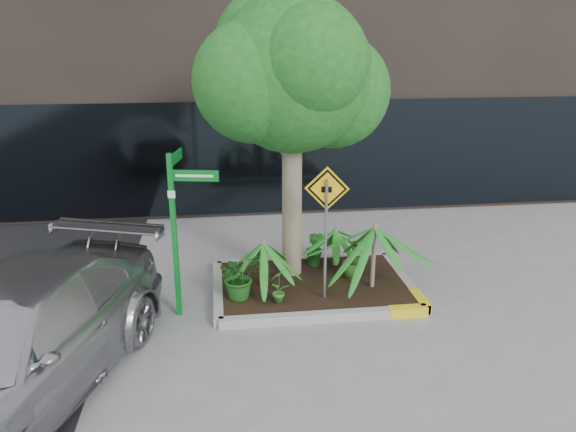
{
  "coord_description": "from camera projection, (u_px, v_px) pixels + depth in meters",
  "views": [
    {
      "loc": [
        -1.32,
        -8.25,
        4.18
      ],
      "look_at": [
        -0.24,
        0.2,
        1.37
      ],
      "focal_mm": 35.0,
      "sensor_mm": 36.0,
      "label": 1
    }
  ],
  "objects": [
    {
      "name": "parked_car",
      "position": [
        8.0,
        345.0,
        6.47
      ],
      "size": [
        3.63,
        5.49,
        1.48
      ],
      "primitive_type": "imported",
      "rotation": [
        0.0,
        0.0,
        -0.33
      ],
      "color": "#ACACB1",
      "rests_on": "ground"
    },
    {
      "name": "ground",
      "position": [
        304.0,
        298.0,
        9.24
      ],
      "size": [
        80.0,
        80.0,
        0.0
      ],
      "primitive_type": "plane",
      "color": "gray",
      "rests_on": "ground"
    },
    {
      "name": "shrub_a",
      "position": [
        239.0,
        276.0,
        8.83
      ],
      "size": [
        0.93,
        0.93,
        0.74
      ],
      "primitive_type": "imported",
      "rotation": [
        0.0,
        0.0,
        0.63
      ],
      "color": "#1B5518",
      "rests_on": "planter"
    },
    {
      "name": "palm_front",
      "position": [
        375.0,
        228.0,
        9.01
      ],
      "size": [
        1.24,
        1.24,
        1.38
      ],
      "color": "gray",
      "rests_on": "ground"
    },
    {
      "name": "palm_left",
      "position": [
        264.0,
        242.0,
        9.06
      ],
      "size": [
        0.95,
        0.95,
        1.06
      ],
      "color": "gray",
      "rests_on": "ground"
    },
    {
      "name": "planter",
      "position": [
        315.0,
        285.0,
        9.5
      ],
      "size": [
        3.35,
        2.36,
        0.15
      ],
      "color": "#9E9E99",
      "rests_on": "ground"
    },
    {
      "name": "shrub_b",
      "position": [
        354.0,
        258.0,
        9.58
      ],
      "size": [
        0.44,
        0.44,
        0.7
      ],
      "primitive_type": "imported",
      "rotation": [
        0.0,
        0.0,
        1.7
      ],
      "color": "#346F21",
      "rests_on": "planter"
    },
    {
      "name": "tree",
      "position": [
        292.0,
        74.0,
        8.83
      ],
      "size": [
        3.24,
        2.88,
        4.86
      ],
      "color": "gray",
      "rests_on": "ground"
    },
    {
      "name": "cattle_sign",
      "position": [
        326.0,
        212.0,
        8.4
      ],
      "size": [
        0.66,
        0.21,
        2.16
      ],
      "rotation": [
        0.0,
        0.0,
        -0.2
      ],
      "color": "slate",
      "rests_on": "ground"
    },
    {
      "name": "street_sign_post",
      "position": [
        177.0,
        218.0,
        8.27
      ],
      "size": [
        0.74,
        0.83,
        2.54
      ],
      "rotation": [
        0.0,
        0.0,
        -0.19
      ],
      "color": "#0B7C23",
      "rests_on": "ground"
    },
    {
      "name": "shrub_d",
      "position": [
        316.0,
        248.0,
        10.05
      ],
      "size": [
        0.53,
        0.53,
        0.68
      ],
      "primitive_type": "imported",
      "rotation": [
        0.0,
        0.0,
        5.52
      ],
      "color": "#1D601B",
      "rests_on": "planter"
    },
    {
      "name": "palm_back",
      "position": [
        335.0,
        230.0,
        9.99
      ],
      "size": [
        0.8,
        0.8,
        0.89
      ],
      "color": "gray",
      "rests_on": "ground"
    },
    {
      "name": "shrub_c",
      "position": [
        279.0,
        285.0,
        8.68
      ],
      "size": [
        0.45,
        0.45,
        0.6
      ],
      "primitive_type": "imported",
      "rotation": [
        0.0,
        0.0,
        3.92
      ],
      "color": "#2E7223",
      "rests_on": "planter"
    }
  ]
}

